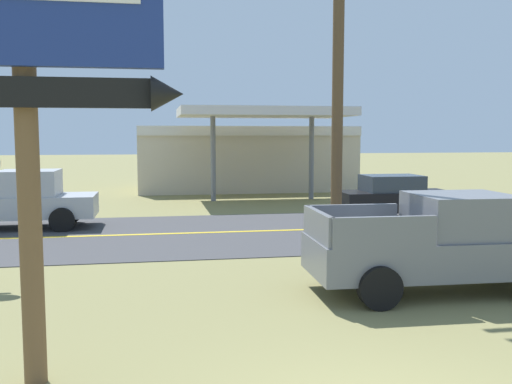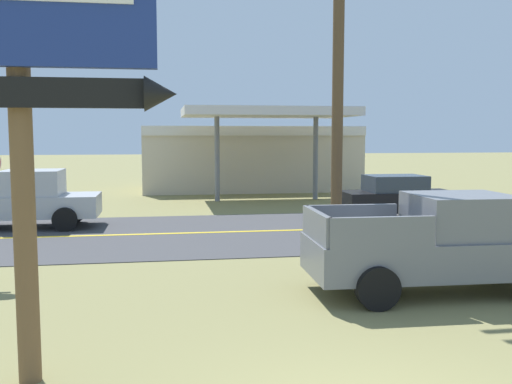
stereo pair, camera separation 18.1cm
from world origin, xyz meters
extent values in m
cube|color=#3D3D3F|center=(0.00, 13.00, 0.01)|extent=(140.00, 8.00, 0.02)
cube|color=gold|center=(0.00, 13.00, 0.02)|extent=(126.00, 0.20, 0.01)
cylinder|color=brown|center=(-3.87, 2.17, 3.22)|extent=(0.28, 0.28, 6.44)
cube|color=black|center=(-3.87, 1.99, 3.64)|extent=(3.00, 0.12, 0.36)
cone|color=black|center=(-2.17, 1.99, 3.64)|extent=(0.40, 0.44, 0.44)
cylinder|color=brown|center=(1.82, 7.55, 4.53)|extent=(0.26, 0.26, 9.06)
cube|color=beige|center=(2.82, 28.02, 1.80)|extent=(12.00, 6.00, 3.60)
cube|color=silver|center=(2.82, 24.97, 3.35)|extent=(12.00, 0.12, 0.50)
cube|color=silver|center=(2.82, 22.02, 4.20)|extent=(8.00, 5.00, 0.40)
cylinder|color=slate|center=(0.42, 22.02, 2.10)|extent=(0.24, 0.24, 4.20)
cylinder|color=slate|center=(5.22, 22.02, 2.10)|extent=(0.24, 0.24, 4.20)
cube|color=slate|center=(3.24, 5.28, 0.76)|extent=(5.24, 2.08, 0.72)
cube|color=slate|center=(3.69, 5.27, 1.54)|extent=(1.94, 1.84, 0.84)
cube|color=#28333D|center=(4.58, 5.25, 1.54)|extent=(0.14, 1.66, 0.71)
cube|color=slate|center=(1.74, 6.23, 1.40)|extent=(1.95, 0.16, 0.56)
cube|color=slate|center=(1.70, 4.39, 1.40)|extent=(1.95, 0.16, 0.56)
cube|color=slate|center=(0.74, 5.33, 1.40)|extent=(0.16, 1.88, 0.56)
cylinder|color=black|center=(4.88, 6.22, 0.40)|extent=(0.81, 0.30, 0.80)
cylinder|color=black|center=(1.65, 6.29, 0.40)|extent=(0.81, 0.30, 0.80)
cylinder|color=black|center=(1.61, 4.33, 0.40)|extent=(0.81, 0.30, 0.80)
cube|color=#A8AAAF|center=(-6.91, 15.00, 0.76)|extent=(5.20, 1.96, 0.72)
cube|color=#A8AAAF|center=(-6.46, 15.00, 1.54)|extent=(1.90, 1.80, 0.84)
cube|color=#28333D|center=(-5.57, 15.00, 1.54)|extent=(0.10, 1.66, 0.71)
cylinder|color=black|center=(-5.30, 15.98, 0.40)|extent=(0.80, 0.28, 0.80)
cylinder|color=black|center=(-5.30, 14.02, 0.40)|extent=(0.80, 0.28, 0.80)
cube|color=black|center=(6.53, 15.00, 0.68)|extent=(4.20, 1.76, 0.72)
cube|color=#2D3842|center=(6.38, 15.00, 1.34)|extent=(2.10, 1.56, 0.60)
cylinder|color=black|center=(7.83, 15.88, 0.32)|extent=(0.64, 0.24, 0.64)
cylinder|color=black|center=(7.83, 14.12, 0.32)|extent=(0.64, 0.24, 0.64)
cylinder|color=black|center=(5.23, 15.88, 0.32)|extent=(0.64, 0.24, 0.64)
cylinder|color=black|center=(5.23, 14.12, 0.32)|extent=(0.64, 0.24, 0.64)
camera|label=1|loc=(-2.36, -5.31, 3.13)|focal=40.71mm
camera|label=2|loc=(-2.18, -5.34, 3.13)|focal=40.71mm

